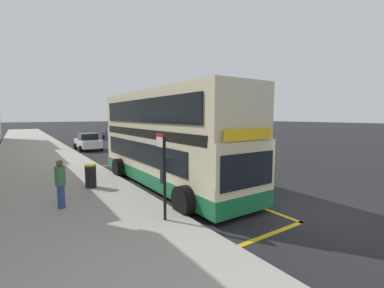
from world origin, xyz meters
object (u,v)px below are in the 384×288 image
(double_decker_bus, at_px, (167,142))
(bus_stop_sign, at_px, (163,169))
(pedestrian_waiting_near_sign, at_px, (60,182))
(litter_bin, at_px, (91,176))
(parked_car_navy_ahead, at_px, (113,134))
(parked_car_white_kerbside, at_px, (88,142))

(double_decker_bus, distance_m, bus_stop_sign, 4.57)
(double_decker_bus, relative_size, pedestrian_waiting_near_sign, 6.28)
(double_decker_bus, height_order, litter_bin, double_decker_bus)
(parked_car_navy_ahead, height_order, parked_car_white_kerbside, same)
(double_decker_bus, height_order, pedestrian_waiting_near_sign, double_decker_bus)
(parked_car_white_kerbside, bearing_deg, double_decker_bus, -87.79)
(double_decker_bus, relative_size, parked_car_white_kerbside, 2.49)
(litter_bin, bearing_deg, parked_car_white_kerbside, 78.21)
(double_decker_bus, relative_size, parked_car_navy_ahead, 2.49)
(double_decker_bus, bearing_deg, pedestrian_waiting_near_sign, -166.69)
(bus_stop_sign, bearing_deg, parked_car_white_kerbside, 84.02)
(double_decker_bus, distance_m, parked_car_navy_ahead, 25.91)
(parked_car_navy_ahead, bearing_deg, bus_stop_sign, 77.19)
(parked_car_white_kerbside, height_order, litter_bin, parked_car_white_kerbside)
(double_decker_bus, distance_m, litter_bin, 3.71)
(bus_stop_sign, height_order, pedestrian_waiting_near_sign, bus_stop_sign)
(bus_stop_sign, relative_size, parked_car_white_kerbside, 0.62)
(bus_stop_sign, bearing_deg, litter_bin, 101.40)
(parked_car_navy_ahead, height_order, litter_bin, parked_car_navy_ahead)
(parked_car_navy_ahead, xyz_separation_m, litter_bin, (-8.44, -24.33, -0.14))
(parked_car_navy_ahead, relative_size, litter_bin, 4.07)
(bus_stop_sign, height_order, parked_car_white_kerbside, bus_stop_sign)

